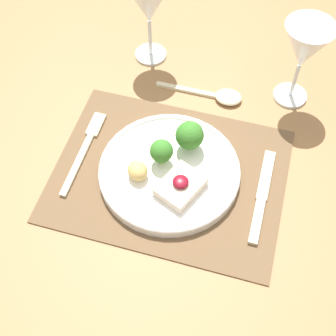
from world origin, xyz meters
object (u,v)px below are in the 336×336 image
Objects in this scene: fork at (86,146)px; wine_glass_near at (305,49)px; wine_glass_far at (149,4)px; dinner_plate at (169,168)px; knife at (261,201)px; spoon at (221,96)px.

fork is 0.45m from wine_glass_near.
wine_glass_far is at bearing 172.89° from wine_glass_near.
dinner_plate is 1.32× the size of knife.
knife is 1.08× the size of spoon.
wine_glass_near is at bearing 53.27° from dinner_plate.
wine_glass_near is 0.97× the size of wine_glass_far.
wine_glass_far reaches higher than wine_glass_near.
dinner_plate is at bearing -126.73° from wine_glass_near.
fork is at bearing -146.21° from wine_glass_near.
spoon reaches higher than fork.
spoon is (0.05, 0.21, -0.01)m from dinner_plate.
knife is at bearing -93.58° from wine_glass_near.
dinner_plate is at bearing -100.44° from spoon.
dinner_plate is at bearing -3.76° from fork.
dinner_plate reaches higher than fork.
wine_glass_far is (0.05, 0.28, 0.13)m from fork.
wine_glass_near is (0.02, 0.27, 0.12)m from knife.
spoon is 0.97× the size of wine_glass_far.
wine_glass_far reaches higher than fork.
wine_glass_far is at bearing 131.35° from knife.
knife is at bearing -3.97° from fork.
wine_glass_far is at bearing 113.00° from dinner_plate.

